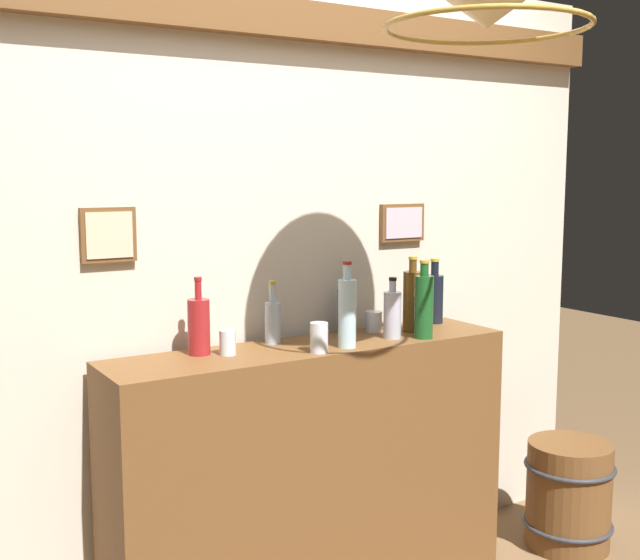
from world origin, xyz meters
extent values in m
cube|color=beige|center=(0.00, 1.10, 1.20)|extent=(3.14, 0.08, 2.41)
cube|color=brown|center=(0.00, 1.04, 2.19)|extent=(3.14, 0.10, 0.14)
cube|color=brown|center=(-0.69, 1.05, 1.42)|extent=(0.19, 0.03, 0.19)
cube|color=beige|center=(-0.69, 1.03, 1.42)|extent=(0.16, 0.01, 0.16)
cube|color=brown|center=(0.57, 1.05, 1.42)|extent=(0.22, 0.03, 0.16)
cube|color=#C1AFBE|center=(0.57, 1.03, 1.42)|extent=(0.19, 0.01, 0.13)
cube|color=brown|center=(0.00, 0.84, 0.50)|extent=(1.58, 0.36, 0.99)
cylinder|color=silver|center=(0.09, 0.74, 1.12)|extent=(0.07, 0.07, 0.25)
cylinder|color=silver|center=(0.09, 0.74, 1.27)|extent=(0.03, 0.03, 0.06)
cylinder|color=maroon|center=(0.09, 0.74, 1.30)|extent=(0.03, 0.03, 0.01)
cylinder|color=maroon|center=(-0.42, 0.92, 1.09)|extent=(0.08, 0.08, 0.20)
cylinder|color=maroon|center=(-0.42, 0.92, 1.22)|extent=(0.02, 0.02, 0.07)
cylinder|color=maroon|center=(-0.42, 0.92, 1.26)|extent=(0.03, 0.03, 0.01)
cylinder|color=#B4B4CA|center=(0.33, 0.79, 1.08)|extent=(0.07, 0.07, 0.18)
cylinder|color=#B4B4CA|center=(0.33, 0.79, 1.19)|extent=(0.03, 0.03, 0.04)
cylinder|color=black|center=(0.33, 0.79, 1.22)|extent=(0.03, 0.03, 0.01)
cylinder|color=#A5BCCF|center=(-0.11, 0.95, 1.07)|extent=(0.06, 0.06, 0.15)
cylinder|color=#A5BCCF|center=(-0.11, 0.95, 1.18)|extent=(0.02, 0.02, 0.07)
cylinder|color=#B7932D|center=(-0.11, 0.95, 1.22)|extent=(0.03, 0.03, 0.01)
cylinder|color=#1A5322|center=(0.43, 0.73, 1.11)|extent=(0.07, 0.07, 0.24)
cylinder|color=#1A5322|center=(0.43, 0.73, 1.26)|extent=(0.03, 0.03, 0.05)
cylinder|color=#B7932D|center=(0.43, 0.73, 1.29)|extent=(0.04, 0.04, 0.01)
cylinder|color=navy|center=(0.23, 0.97, 1.08)|extent=(0.07, 0.07, 0.18)
cylinder|color=navy|center=(0.23, 0.97, 1.19)|extent=(0.02, 0.02, 0.05)
cylinder|color=maroon|center=(0.23, 0.97, 1.22)|extent=(0.03, 0.03, 0.01)
cylinder|color=black|center=(0.67, 0.95, 1.09)|extent=(0.08, 0.08, 0.20)
cylinder|color=black|center=(0.67, 0.95, 1.22)|extent=(0.03, 0.03, 0.06)
cylinder|color=#B7932D|center=(0.67, 0.95, 1.26)|extent=(0.04, 0.04, 0.01)
cylinder|color=#583A13|center=(0.47, 0.85, 1.11)|extent=(0.08, 0.08, 0.24)
cylinder|color=#583A13|center=(0.47, 0.85, 1.26)|extent=(0.03, 0.03, 0.05)
cylinder|color=#B7932D|center=(0.47, 0.85, 1.29)|extent=(0.04, 0.04, 0.01)
cylinder|color=silver|center=(-0.05, 0.72, 1.05)|extent=(0.06, 0.06, 0.11)
cylinder|color=silver|center=(-0.34, 0.86, 1.04)|extent=(0.06, 0.06, 0.09)
cylinder|color=silver|center=(0.34, 0.93, 1.03)|extent=(0.07, 0.07, 0.08)
torus|color=#AD8433|center=(0.19, 0.17, 2.05)|extent=(0.62, 0.62, 0.02)
cylinder|color=brown|center=(1.17, 0.61, 0.23)|extent=(0.36, 0.36, 0.47)
torus|color=#333338|center=(1.17, 0.61, 0.36)|extent=(0.39, 0.39, 0.02)
torus|color=#333338|center=(1.17, 0.61, 0.10)|extent=(0.39, 0.39, 0.02)
camera|label=1|loc=(-1.50, -1.65, 1.63)|focal=44.85mm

